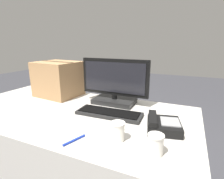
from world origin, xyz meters
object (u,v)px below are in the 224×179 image
at_px(monitor, 114,85).
at_px(paper_cup_left, 118,131).
at_px(keyboard, 109,113).
at_px(paper_cup_right, 156,145).
at_px(spoon, 3,97).
at_px(cardboard_box, 58,79).
at_px(desk_phone, 163,125).
at_px(pen_marker, 74,140).

xyz_separation_m(monitor, paper_cup_left, (0.24, -0.52, -0.10)).
bearing_deg(keyboard, paper_cup_right, -42.35).
bearing_deg(spoon, paper_cup_left, -94.24).
bearing_deg(paper_cup_left, cardboard_box, 147.56).
bearing_deg(paper_cup_left, monitor, 114.87).
height_order(desk_phone, cardboard_box, cardboard_box).
xyz_separation_m(keyboard, paper_cup_left, (0.18, -0.28, 0.04)).
relative_size(spoon, pen_marker, 1.30).
height_order(cardboard_box, pen_marker, cardboard_box).
distance_m(desk_phone, spoon, 1.44).
height_order(keyboard, paper_cup_right, paper_cup_right).
distance_m(keyboard, desk_phone, 0.38).
relative_size(paper_cup_left, cardboard_box, 0.24).
distance_m(keyboard, pen_marker, 0.38).
bearing_deg(desk_phone, pen_marker, -154.31).
bearing_deg(cardboard_box, keyboard, -20.62).
relative_size(monitor, cardboard_box, 1.38).
bearing_deg(cardboard_box, pen_marker, -45.11).
bearing_deg(spoon, paper_cup_right, -94.27).
relative_size(spoon, cardboard_box, 0.41).
distance_m(spoon, cardboard_box, 0.53).
xyz_separation_m(monitor, keyboard, (0.06, -0.24, -0.14)).
distance_m(monitor, paper_cup_left, 0.58).
bearing_deg(desk_phone, keyboard, 157.43).
xyz_separation_m(keyboard, spoon, (-1.07, -0.02, -0.01)).
bearing_deg(monitor, paper_cup_left, -65.13).
height_order(monitor, paper_cup_left, monitor).
distance_m(keyboard, paper_cup_left, 0.33).
xyz_separation_m(desk_phone, paper_cup_left, (-0.19, -0.21, 0.02)).
bearing_deg(paper_cup_left, pen_marker, -153.89).
height_order(paper_cup_right, cardboard_box, cardboard_box).
height_order(paper_cup_left, cardboard_box, cardboard_box).
relative_size(keyboard, spoon, 2.75).
relative_size(monitor, pen_marker, 4.35).
relative_size(monitor, paper_cup_left, 5.65).
height_order(desk_phone, pen_marker, desk_phone).
relative_size(paper_cup_left, spoon, 0.59).
bearing_deg(paper_cup_left, keyboard, 122.61).
bearing_deg(paper_cup_left, spoon, 168.47).
height_order(paper_cup_left, pen_marker, paper_cup_left).
height_order(paper_cup_left, paper_cup_right, paper_cup_left).
bearing_deg(paper_cup_right, desk_phone, 91.04).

